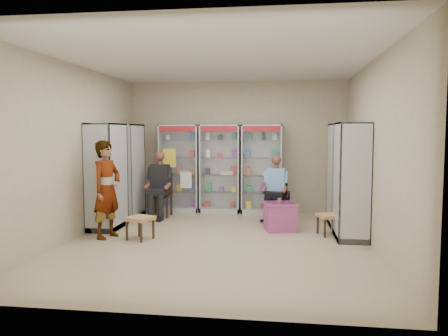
# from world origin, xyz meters

# --- Properties ---
(floor) EXTENTS (6.00, 6.00, 0.00)m
(floor) POSITION_xyz_m (0.00, 0.00, 0.00)
(floor) COLOR tan
(floor) RESTS_ON ground
(room_shell) EXTENTS (5.02, 6.02, 3.01)m
(room_shell) POSITION_xyz_m (0.00, 0.00, 1.97)
(room_shell) COLOR tan
(room_shell) RESTS_ON ground
(cabinet_back_left) EXTENTS (0.90, 0.50, 2.00)m
(cabinet_back_left) POSITION_xyz_m (-1.30, 2.73, 1.00)
(cabinet_back_left) COLOR #A4A6AB
(cabinet_back_left) RESTS_ON floor
(cabinet_back_mid) EXTENTS (0.90, 0.50, 2.00)m
(cabinet_back_mid) POSITION_xyz_m (-0.35, 2.73, 1.00)
(cabinet_back_mid) COLOR silver
(cabinet_back_mid) RESTS_ON floor
(cabinet_back_right) EXTENTS (0.90, 0.50, 2.00)m
(cabinet_back_right) POSITION_xyz_m (0.60, 2.73, 1.00)
(cabinet_back_right) COLOR #B9BCC1
(cabinet_back_right) RESTS_ON floor
(cabinet_right_far) EXTENTS (0.90, 0.50, 2.00)m
(cabinet_right_far) POSITION_xyz_m (2.23, 1.60, 1.00)
(cabinet_right_far) COLOR #B5B6BD
(cabinet_right_far) RESTS_ON floor
(cabinet_right_near) EXTENTS (0.90, 0.50, 2.00)m
(cabinet_right_near) POSITION_xyz_m (2.23, 0.50, 1.00)
(cabinet_right_near) COLOR silver
(cabinet_right_near) RESTS_ON floor
(cabinet_left_far) EXTENTS (0.90, 0.50, 2.00)m
(cabinet_left_far) POSITION_xyz_m (-2.23, 1.80, 1.00)
(cabinet_left_far) COLOR silver
(cabinet_left_far) RESTS_ON floor
(cabinet_left_near) EXTENTS (0.90, 0.50, 2.00)m
(cabinet_left_near) POSITION_xyz_m (-2.23, 0.70, 1.00)
(cabinet_left_near) COLOR #A1A2A7
(cabinet_left_near) RESTS_ON floor
(wooden_chair) EXTENTS (0.42, 0.42, 0.94)m
(wooden_chair) POSITION_xyz_m (-1.55, 2.00, 0.47)
(wooden_chair) COLOR #301F12
(wooden_chair) RESTS_ON floor
(seated_customer) EXTENTS (0.44, 0.60, 1.34)m
(seated_customer) POSITION_xyz_m (-1.55, 1.95, 0.67)
(seated_customer) COLOR black
(seated_customer) RESTS_ON floor
(office_chair) EXTENTS (0.62, 0.62, 1.01)m
(office_chair) POSITION_xyz_m (0.94, 1.77, 0.50)
(office_chair) COLOR black
(office_chair) RESTS_ON floor
(seated_shopkeeper) EXTENTS (0.50, 0.64, 1.28)m
(seated_shopkeeper) POSITION_xyz_m (0.94, 1.72, 0.64)
(seated_shopkeeper) COLOR #6081BE
(seated_shopkeeper) RESTS_ON floor
(pink_trunk) EXTENTS (0.64, 0.63, 0.52)m
(pink_trunk) POSITION_xyz_m (1.03, 0.98, 0.26)
(pink_trunk) COLOR #BA4A9C
(pink_trunk) RESTS_ON floor
(tea_glass) EXTENTS (0.07, 0.07, 0.09)m
(tea_glass) POSITION_xyz_m (1.02, 0.93, 0.57)
(tea_glass) COLOR #572B07
(tea_glass) RESTS_ON pink_trunk
(woven_stool_a) EXTENTS (0.48, 0.48, 0.38)m
(woven_stool_a) POSITION_xyz_m (1.90, 0.71, 0.19)
(woven_stool_a) COLOR #AC8748
(woven_stool_a) RESTS_ON floor
(woven_stool_b) EXTENTS (0.52, 0.52, 0.40)m
(woven_stool_b) POSITION_xyz_m (-1.34, -0.04, 0.20)
(woven_stool_b) COLOR olive
(woven_stool_b) RESTS_ON floor
(standing_man) EXTENTS (0.58, 0.71, 1.69)m
(standing_man) POSITION_xyz_m (-1.95, 0.02, 0.85)
(standing_man) COLOR gray
(standing_man) RESTS_ON floor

